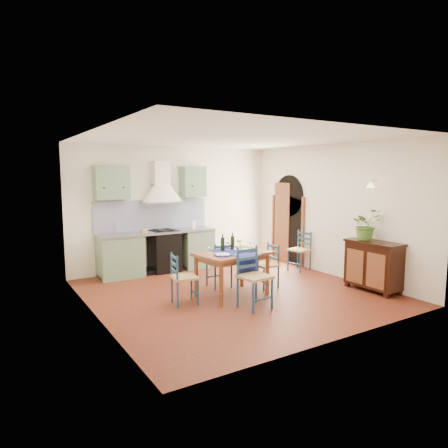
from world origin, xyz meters
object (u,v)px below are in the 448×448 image
(dining_table, at_px, (233,257))
(chair_near, at_px, (253,277))
(potted_plant, at_px, (366,225))
(sideboard, at_px, (373,264))

(dining_table, distance_m, chair_near, 0.73)
(chair_near, distance_m, potted_plant, 2.55)
(chair_near, bearing_deg, sideboard, -9.45)
(dining_table, distance_m, potted_plant, 2.61)
(sideboard, bearing_deg, potted_plant, 96.59)
(chair_near, height_order, potted_plant, potted_plant)
(chair_near, xyz_separation_m, sideboard, (2.46, -0.41, -0.00))
(dining_table, bearing_deg, chair_near, -94.52)
(dining_table, height_order, chair_near, dining_table)
(sideboard, distance_m, potted_plant, 0.75)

